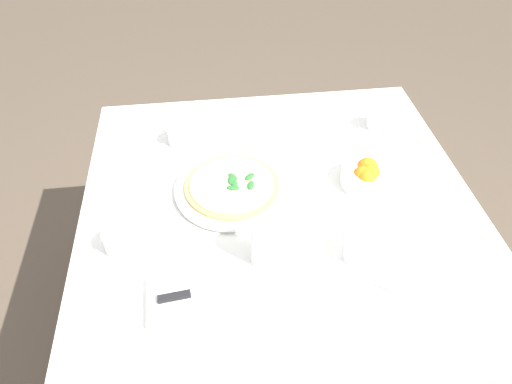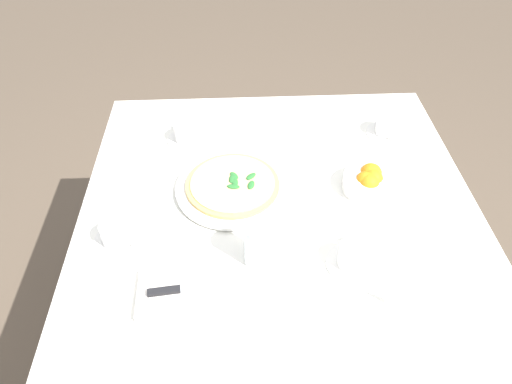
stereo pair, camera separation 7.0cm
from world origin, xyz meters
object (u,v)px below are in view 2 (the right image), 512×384
citrus_bowl (369,181)px  coffee_cup_far_left (187,133)px  coffee_cup_left_edge (117,234)px  water_glass_near_right (257,246)px  menu_card (407,303)px  coffee_cup_center_back (388,127)px  dinner_knife (186,288)px  coffee_cup_far_right (354,257)px  pizza_plate (233,187)px  napkin_folded (186,292)px  pizza (233,184)px

citrus_bowl → coffee_cup_far_left: bearing=154.5°
coffee_cup_left_edge → water_glass_near_right: water_glass_near_right is taller
water_glass_near_right → menu_card: size_ratio=1.52×
citrus_bowl → coffee_cup_center_back: bearing=65.1°
dinner_knife → citrus_bowl: (0.50, 0.34, 0.00)m
coffee_cup_center_back → dinner_knife: (-0.62, -0.59, -0.00)m
coffee_cup_center_back → coffee_cup_far_right: bearing=-112.7°
water_glass_near_right → citrus_bowl: size_ratio=0.83×
menu_card → citrus_bowl: bearing=116.2°
coffee_cup_left_edge → water_glass_near_right: (0.35, -0.07, 0.02)m
citrus_bowl → pizza_plate: bearing=178.3°
coffee_cup_left_edge → water_glass_near_right: size_ratio=1.04×
pizza_plate → dinner_knife: (-0.11, -0.35, 0.01)m
coffee_cup_center_back → menu_card: (-0.13, -0.66, 0.00)m
menu_card → napkin_folded: bearing=-160.3°
coffee_cup_left_edge → water_glass_near_right: bearing=-12.0°
dinner_knife → citrus_bowl: 0.60m
water_glass_near_right → dinner_knife: 0.19m
water_glass_near_right → menu_card: water_glass_near_right is taller
coffee_cup_center_back → coffee_cup_far_right: 0.57m
coffee_cup_far_right → dinner_knife: (-0.40, -0.07, -0.00)m
napkin_folded → citrus_bowl: 0.61m
pizza_plate → dinner_knife: size_ratio=1.67×
dinner_knife → pizza: bearing=66.2°
pizza → menu_card: menu_card is taller
coffee_cup_far_left → menu_card: (0.53, -0.66, 0.00)m
coffee_cup_far_left → water_glass_near_right: bearing=-67.9°
coffee_cup_left_edge → coffee_cup_far_left: bearing=70.4°
pizza → coffee_cup_far_left: (-0.15, 0.24, 0.00)m
dinner_knife → citrus_bowl: size_ratio=1.31×
coffee_cup_far_left → coffee_cup_far_right: bearing=-50.1°
coffee_cup_center_back → napkin_folded: bearing=-136.5°
coffee_cup_far_right → citrus_bowl: bearing=69.6°
coffee_cup_far_left → napkin_folded: (0.03, -0.59, -0.02)m
pizza → citrus_bowl: 0.39m
coffee_cup_far_left → citrus_bowl: (0.53, -0.25, 0.00)m
napkin_folded → menu_card: menu_card is taller
coffee_cup_far_right → napkin_folded: bearing=-170.4°
dinner_knife → water_glass_near_right: bearing=22.7°
coffee_cup_left_edge → dinner_knife: coffee_cup_left_edge is taller
citrus_bowl → napkin_folded: bearing=-146.3°
pizza_plate → napkin_folded: napkin_folded is taller
coffee_cup_center_back → coffee_cup_far_left: 0.65m
napkin_folded → dinner_knife: 0.01m
coffee_cup_left_edge → coffee_cup_far_right: coffee_cup_left_edge is taller
coffee_cup_left_edge → coffee_cup_far_left: size_ratio=1.00×
coffee_cup_left_edge → coffee_cup_far_left: 0.45m
dinner_knife → menu_card: 0.50m
pizza_plate → napkin_folded: bearing=-108.2°
dinner_knife → menu_card: bearing=-13.6°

